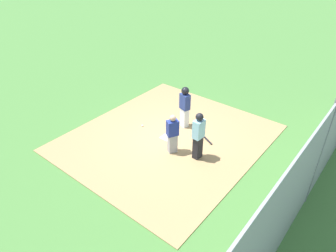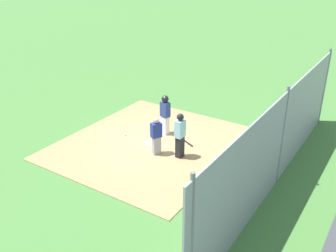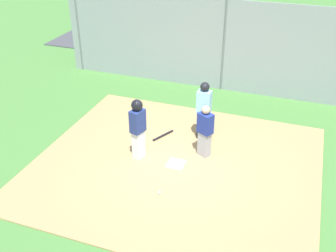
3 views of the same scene
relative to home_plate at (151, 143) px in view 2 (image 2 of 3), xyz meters
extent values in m
plane|color=#477A38|center=(0.00, 0.00, -0.04)|extent=(140.00, 140.00, 0.00)
cube|color=#A88456|center=(0.00, 0.00, -0.03)|extent=(7.20, 6.40, 0.03)
cube|color=white|center=(0.00, 0.00, 0.00)|extent=(0.44, 0.44, 0.02)
cube|color=#9E9EA3|center=(-0.57, -0.67, 0.34)|extent=(0.37, 0.34, 0.70)
cube|color=navy|center=(-0.57, -0.67, 0.97)|extent=(0.46, 0.41, 0.55)
sphere|color=tan|center=(-0.57, -0.67, 1.35)|extent=(0.22, 0.22, 0.22)
cube|color=black|center=(-0.29, -1.52, 0.40)|extent=(0.31, 0.23, 0.82)
cube|color=#8CC1E0|center=(-0.29, -1.52, 1.13)|extent=(0.39, 0.28, 0.65)
sphere|color=black|center=(-0.29, -1.52, 1.59)|extent=(0.26, 0.26, 0.26)
cube|color=silver|center=(1.04, 0.00, 0.38)|extent=(0.30, 0.35, 0.78)
cube|color=navy|center=(1.04, 0.00, 1.08)|extent=(0.36, 0.44, 0.62)
sphere|color=tan|center=(1.04, 0.00, 1.51)|extent=(0.24, 0.24, 0.24)
sphere|color=black|center=(1.04, 0.00, 1.53)|extent=(0.29, 0.29, 0.29)
cylinder|color=black|center=(0.80, -1.19, 0.02)|extent=(0.39, 0.73, 0.06)
sphere|color=white|center=(-0.02, 1.27, 0.03)|extent=(0.07, 0.07, 0.07)
cube|color=#93999E|center=(0.00, -5.06, 1.56)|extent=(12.00, 0.05, 3.20)
cylinder|color=slate|center=(-5.70, -5.06, 1.64)|extent=(0.10, 0.10, 3.35)
cylinder|color=slate|center=(0.00, -5.06, 1.64)|extent=(0.10, 0.10, 3.35)
cylinder|color=slate|center=(5.70, -5.06, 1.64)|extent=(0.10, 0.10, 3.35)
camera|label=1|loc=(-7.42, -5.98, 6.56)|focal=33.03mm
camera|label=2|loc=(-10.80, -7.84, 6.91)|focal=40.41mm
camera|label=3|loc=(-2.70, 8.08, 6.02)|focal=42.73mm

